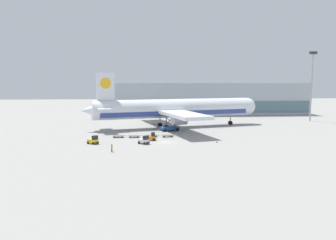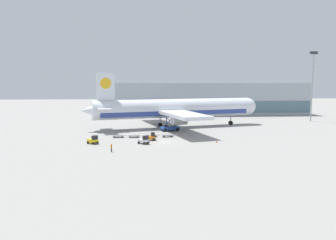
# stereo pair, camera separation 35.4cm
# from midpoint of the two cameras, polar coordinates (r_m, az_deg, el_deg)

# --- Properties ---
(ground_plane) EXTENTS (400.00, 400.00, 0.00)m
(ground_plane) POSITION_cam_midpoint_polar(r_m,az_deg,el_deg) (78.53, -0.57, -3.88)
(ground_plane) COLOR gray
(terminal_building) EXTENTS (90.00, 18.20, 14.00)m
(terminal_building) POSITION_cam_midpoint_polar(r_m,az_deg,el_deg) (146.87, 6.20, 3.73)
(terminal_building) COLOR #9EA8B2
(terminal_building) RESTS_ON ground_plane
(light_mast) EXTENTS (2.80, 0.50, 25.27)m
(light_mast) POSITION_cam_midpoint_polar(r_m,az_deg,el_deg) (130.41, 23.69, 6.16)
(light_mast) COLOR #9EA0A5
(light_mast) RESTS_ON ground_plane
(airplane_main) EXTENTS (56.90, 48.45, 17.00)m
(airplane_main) POSITION_cam_midpoint_polar(r_m,az_deg,el_deg) (103.09, 0.81, 1.91)
(airplane_main) COLOR silver
(airplane_main) RESTS_ON ground_plane
(scissor_lift_loader) EXTENTS (5.79, 4.48, 5.51)m
(scissor_lift_loader) POSITION_cam_midpoint_polar(r_m,az_deg,el_deg) (96.44, 0.18, -0.65)
(scissor_lift_loader) COLOR #284C99
(scissor_lift_loader) RESTS_ON ground_plane
(baggage_tug_foreground) EXTENTS (2.49, 1.69, 2.00)m
(baggage_tug_foreground) POSITION_cam_midpoint_polar(r_m,az_deg,el_deg) (80.74, -3.08, -2.96)
(baggage_tug_foreground) COLOR orange
(baggage_tug_foreground) RESTS_ON ground_plane
(baggage_tug_mid) EXTENTS (2.80, 2.64, 2.00)m
(baggage_tug_mid) POSITION_cam_midpoint_polar(r_m,az_deg,el_deg) (76.23, -4.29, -3.54)
(baggage_tug_mid) COLOR silver
(baggage_tug_mid) RESTS_ON ground_plane
(baggage_tug_far) EXTENTS (2.82, 2.57, 2.00)m
(baggage_tug_far) POSITION_cam_midpoint_polar(r_m,az_deg,el_deg) (78.06, -12.99, -3.46)
(baggage_tug_far) COLOR yellow
(baggage_tug_far) RESTS_ON ground_plane
(baggage_dolly_lead) EXTENTS (3.75, 1.73, 0.48)m
(baggage_dolly_lead) POSITION_cam_midpoint_polar(r_m,az_deg,el_deg) (85.93, -8.76, -2.78)
(baggage_dolly_lead) COLOR #56565B
(baggage_dolly_lead) RESTS_ON ground_plane
(baggage_dolly_second) EXTENTS (3.75, 1.73, 0.48)m
(baggage_dolly_second) POSITION_cam_midpoint_polar(r_m,az_deg,el_deg) (85.44, -6.06, -2.79)
(baggage_dolly_second) COLOR #56565B
(baggage_dolly_second) RESTS_ON ground_plane
(baggage_dolly_third) EXTENTS (3.75, 1.73, 0.48)m
(baggage_dolly_third) POSITION_cam_midpoint_polar(r_m,az_deg,el_deg) (85.89, -2.96, -2.71)
(baggage_dolly_third) COLOR #56565B
(baggage_dolly_third) RESTS_ON ground_plane
(baggage_dolly_trail) EXTENTS (3.75, 1.73, 0.48)m
(baggage_dolly_trail) POSITION_cam_midpoint_polar(r_m,az_deg,el_deg) (85.77, -0.17, -2.72)
(baggage_dolly_trail) COLOR #56565B
(baggage_dolly_trail) RESTS_ON ground_plane
(ground_crew_near) EXTENTS (0.32, 0.55, 1.77)m
(ground_crew_near) POSITION_cam_midpoint_polar(r_m,az_deg,el_deg) (68.47, -9.91, -4.65)
(ground_crew_near) COLOR black
(ground_crew_near) RESTS_ON ground_plane
(traffic_cone_near) EXTENTS (0.40, 0.40, 0.64)m
(traffic_cone_near) POSITION_cam_midpoint_polar(r_m,az_deg,el_deg) (78.86, 8.37, -3.67)
(traffic_cone_near) COLOR black
(traffic_cone_near) RESTS_ON ground_plane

